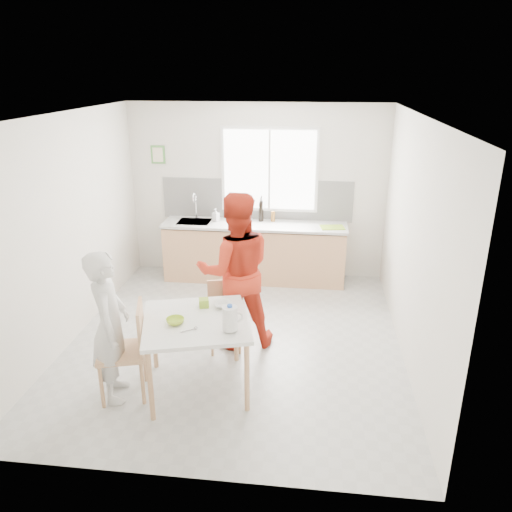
{
  "coord_description": "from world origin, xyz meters",
  "views": [
    {
      "loc": [
        0.89,
        -5.36,
        3.15
      ],
      "look_at": [
        0.23,
        0.2,
        1.05
      ],
      "focal_mm": 35.0,
      "sensor_mm": 36.0,
      "label": 1
    }
  ],
  "objects": [
    {
      "name": "wine_bottle_b",
      "position": [
        0.08,
        2.1,
        1.07
      ],
      "size": [
        0.07,
        0.07,
        0.3
      ],
      "primitive_type": "cylinder",
      "color": "black",
      "rests_on": "kitchen_counter"
    },
    {
      "name": "dining_table",
      "position": [
        -0.23,
        -1.01,
        0.71
      ],
      "size": [
        1.27,
        1.27,
        0.8
      ],
      "rotation": [
        0.0,
        0.0,
        0.27
      ],
      "color": "white",
      "rests_on": "ground"
    },
    {
      "name": "backsplash",
      "position": [
        0.0,
        2.24,
        1.23
      ],
      "size": [
        3.0,
        0.02,
        0.65
      ],
      "primitive_type": "cube",
      "color": "white",
      "rests_on": "room_shell"
    },
    {
      "name": "wine_bottle_a",
      "position": [
        0.09,
        2.13,
        1.08
      ],
      "size": [
        0.07,
        0.07,
        0.32
      ],
      "primitive_type": "cylinder",
      "color": "black",
      "rests_on": "kitchen_counter"
    },
    {
      "name": "spoon",
      "position": [
        -0.25,
        -1.24,
        0.81
      ],
      "size": [
        0.14,
        0.1,
        0.01
      ],
      "primitive_type": "cylinder",
      "rotation": [
        0.0,
        1.57,
        0.62
      ],
      "color": "#A5A5AA",
      "rests_on": "dining_table"
    },
    {
      "name": "bowl_green",
      "position": [
        -0.41,
        -1.11,
        0.82
      ],
      "size": [
        0.22,
        0.22,
        0.06
      ],
      "primitive_type": "imported",
      "rotation": [
        0.0,
        0.0,
        0.27
      ],
      "color": "#ADD330",
      "rests_on": "dining_table"
    },
    {
      "name": "milk_jug",
      "position": [
        0.15,
        -1.19,
        0.94
      ],
      "size": [
        0.2,
        0.15,
        0.26
      ],
      "rotation": [
        0.0,
        0.0,
        0.27
      ],
      "color": "white",
      "rests_on": "dining_table"
    },
    {
      "name": "bowl_white",
      "position": [
        -0.01,
        -0.69,
        0.82
      ],
      "size": [
        0.24,
        0.24,
        0.05
      ],
      "primitive_type": "imported",
      "rotation": [
        0.0,
        0.0,
        0.27
      ],
      "color": "silver",
      "rests_on": "dining_table"
    },
    {
      "name": "kitchen_counter",
      "position": [
        -0.0,
        1.95,
        0.42
      ],
      "size": [
        2.84,
        0.64,
        1.37
      ],
      "color": "tan",
      "rests_on": "ground"
    },
    {
      "name": "window",
      "position": [
        0.2,
        2.23,
        1.7
      ],
      "size": [
        1.5,
        0.06,
        1.3
      ],
      "color": "white",
      "rests_on": "room_shell"
    },
    {
      "name": "chair_far",
      "position": [
        -0.11,
        -0.13,
        0.45
      ],
      "size": [
        0.46,
        0.46,
        0.82
      ],
      "rotation": [
        0.0,
        0.0,
        0.27
      ],
      "color": "tan",
      "rests_on": "ground"
    },
    {
      "name": "soap_bottle",
      "position": [
        -0.62,
        2.02,
        1.02
      ],
      "size": [
        0.12,
        0.12,
        0.2
      ],
      "primitive_type": "imported",
      "rotation": [
        0.0,
        0.0,
        -0.43
      ],
      "color": "#999999",
      "rests_on": "kitchen_counter"
    },
    {
      "name": "picture_frame",
      "position": [
        -1.55,
        2.23,
        1.9
      ],
      "size": [
        0.22,
        0.03,
        0.28
      ],
      "color": "#519644",
      "rests_on": "room_shell"
    },
    {
      "name": "person_white",
      "position": [
        -1.04,
        -1.23,
        0.79
      ],
      "size": [
        0.52,
        0.65,
        1.58
      ],
      "primitive_type": "imported",
      "rotation": [
        0.0,
        0.0,
        1.84
      ],
      "color": "silver",
      "rests_on": "ground"
    },
    {
      "name": "cutting_board",
      "position": [
        1.19,
        1.88,
        0.93
      ],
      "size": [
        0.39,
        0.31,
        0.01
      ],
      "primitive_type": "cube",
      "rotation": [
        0.0,
        0.0,
        0.17
      ],
      "color": "#8CB529",
      "rests_on": "kitchen_counter"
    },
    {
      "name": "person_red",
      "position": [
        0.02,
        -0.04,
        0.94
      ],
      "size": [
        1.07,
        0.93,
        1.88
      ],
      "primitive_type": "imported",
      "rotation": [
        0.0,
        0.0,
        3.41
      ],
      "color": "red",
      "rests_on": "ground"
    },
    {
      "name": "room_shell",
      "position": [
        0.0,
        0.0,
        1.64
      ],
      "size": [
        4.5,
        4.5,
        4.5
      ],
      "color": "silver",
      "rests_on": "ground"
    },
    {
      "name": "jar_amber",
      "position": [
        0.27,
        2.1,
        1.0
      ],
      "size": [
        0.06,
        0.06,
        0.16
      ],
      "primitive_type": "cylinder",
      "color": "#955D20",
      "rests_on": "kitchen_counter"
    },
    {
      "name": "green_box",
      "position": [
        -0.21,
        -0.71,
        0.84
      ],
      "size": [
        0.12,
        0.12,
        0.09
      ],
      "primitive_type": "cube",
      "rotation": [
        0.0,
        0.0,
        0.27
      ],
      "color": "#87B329",
      "rests_on": "dining_table"
    },
    {
      "name": "ground",
      "position": [
        0.0,
        0.0,
        0.0
      ],
      "size": [
        4.5,
        4.5,
        0.0
      ],
      "primitive_type": "plane",
      "color": "#B7B7B2",
      "rests_on": "ground"
    },
    {
      "name": "chair_left",
      "position": [
        -0.88,
        -1.19,
        0.55
      ],
      "size": [
        0.57,
        0.57,
        1.0
      ],
      "rotation": [
        0.0,
        0.0,
        -1.3
      ],
      "color": "tan",
      "rests_on": "ground"
    }
  ]
}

